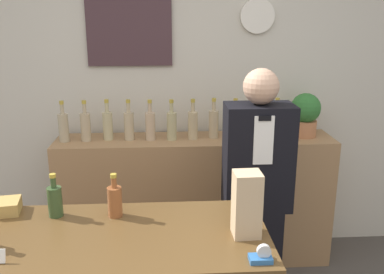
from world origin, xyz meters
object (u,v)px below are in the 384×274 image
object	(u,v)px
shopkeeper	(256,198)
potted_plant	(305,113)
tape_dispenser	(262,256)
paper_bag	(247,204)

from	to	relation	value
shopkeeper	potted_plant	size ratio (longest dim) A/B	4.86
shopkeeper	tape_dispenser	size ratio (longest dim) A/B	17.60
tape_dispenser	paper_bag	bearing A→B (deg)	96.49
shopkeeper	tape_dispenser	distance (m)	0.95
paper_bag	tape_dispenser	distance (m)	0.25
potted_plant	paper_bag	bearing A→B (deg)	-116.79
potted_plant	paper_bag	distance (m)	1.53
paper_bag	potted_plant	bearing A→B (deg)	63.21
potted_plant	tape_dispenser	bearing A→B (deg)	-112.87
potted_plant	paper_bag	world-z (taller)	potted_plant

